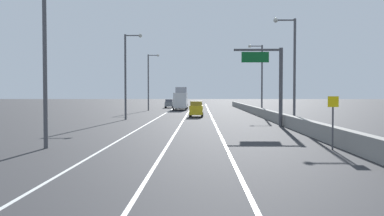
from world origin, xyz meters
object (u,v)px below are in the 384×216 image
object	(u,v)px
lamp_post_left_near	(49,46)
car_yellow_0	(196,109)
lamp_post_left_mid	(127,71)
lamp_post_left_far	(150,78)
overhead_sign_gantry	(273,77)
lamp_post_right_second	(292,64)
box_truck	(181,99)
lamp_post_right_third	(260,75)
car_gray_1	(169,104)
car_green_2	(183,103)
speed_advisory_sign	(333,118)

from	to	relation	value
lamp_post_left_near	car_yellow_0	world-z (taller)	lamp_post_left_near
lamp_post_left_mid	lamp_post_left_far	world-z (taller)	same
overhead_sign_gantry	lamp_post_right_second	distance (m)	2.09
overhead_sign_gantry	box_truck	xyz separation A→B (m)	(-10.65, 40.22, -2.75)
lamp_post_left_mid	car_yellow_0	distance (m)	11.28
overhead_sign_gantry	car_yellow_0	world-z (taller)	overhead_sign_gantry
lamp_post_right_third	car_yellow_0	xyz separation A→B (m)	(-9.25, -5.64, -4.82)
overhead_sign_gantry	car_gray_1	world-z (taller)	overhead_sign_gantry
car_yellow_0	car_green_2	xyz separation A→B (m)	(-3.27, 35.09, -0.08)
car_green_2	box_truck	world-z (taller)	box_truck
lamp_post_left_near	lamp_post_left_far	xyz separation A→B (m)	(-0.53, 53.30, 0.00)
overhead_sign_gantry	lamp_post_right_second	world-z (taller)	lamp_post_right_second
lamp_post_right_second	car_gray_1	size ratio (longest dim) A/B	2.30
car_green_2	lamp_post_left_mid	bearing A→B (deg)	-96.76
lamp_post_right_second	lamp_post_left_far	xyz separation A→B (m)	(-17.77, 37.09, 0.00)
lamp_post_left_mid	car_green_2	world-z (taller)	lamp_post_left_mid
lamp_post_left_mid	overhead_sign_gantry	bearing A→B (deg)	-32.28
lamp_post_left_near	lamp_post_left_far	world-z (taller)	same
lamp_post_left_far	car_yellow_0	distance (m)	22.79
lamp_post_left_near	car_gray_1	size ratio (longest dim) A/B	2.30
lamp_post_left_mid	car_gray_1	bearing A→B (deg)	87.31
speed_advisory_sign	car_yellow_0	bearing A→B (deg)	103.43
overhead_sign_gantry	car_yellow_0	distance (m)	18.03
overhead_sign_gantry	lamp_post_right_second	bearing A→B (deg)	-19.04
lamp_post_right_third	lamp_post_left_far	xyz separation A→B (m)	(-17.90, 14.88, 0.00)
lamp_post_right_third	speed_advisory_sign	bearing A→B (deg)	-91.97
lamp_post_right_third	box_truck	distance (m)	22.69
lamp_post_left_far	car_green_2	world-z (taller)	lamp_post_left_far
lamp_post_left_near	lamp_post_right_third	bearing A→B (deg)	65.67
lamp_post_right_second	car_yellow_0	bearing A→B (deg)	118.86
lamp_post_right_second	lamp_post_left_mid	xyz separation A→B (m)	(-17.28, 10.44, 0.00)
overhead_sign_gantry	speed_advisory_sign	world-z (taller)	overhead_sign_gantry
lamp_post_right_second	box_truck	bearing A→B (deg)	106.79
lamp_post_right_second	box_truck	world-z (taller)	lamp_post_right_second
overhead_sign_gantry	car_green_2	xyz separation A→B (m)	(-10.74, 51.09, -3.76)
lamp_post_left_near	lamp_post_right_second	bearing A→B (deg)	43.22
lamp_post_left_far	car_gray_1	size ratio (longest dim) A/B	2.30
lamp_post_left_mid	car_green_2	distance (m)	41.79
lamp_post_left_near	lamp_post_left_mid	world-z (taller)	same
overhead_sign_gantry	speed_advisory_sign	bearing A→B (deg)	-88.52
lamp_post_left_mid	box_truck	size ratio (longest dim) A/B	1.20
overhead_sign_gantry	lamp_post_right_third	distance (m)	21.74
lamp_post_left_near	box_truck	world-z (taller)	lamp_post_left_near
speed_advisory_sign	overhead_sign_gantry	bearing A→B (deg)	91.48
lamp_post_right_second	car_yellow_0	distance (m)	19.52
lamp_post_right_third	lamp_post_left_near	bearing A→B (deg)	-114.33
lamp_post_right_third	lamp_post_left_mid	distance (m)	21.01
lamp_post_left_near	lamp_post_left_far	size ratio (longest dim) A/B	1.00
overhead_sign_gantry	lamp_post_left_far	distance (m)	39.94
lamp_post_left_near	overhead_sign_gantry	bearing A→B (deg)	47.10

